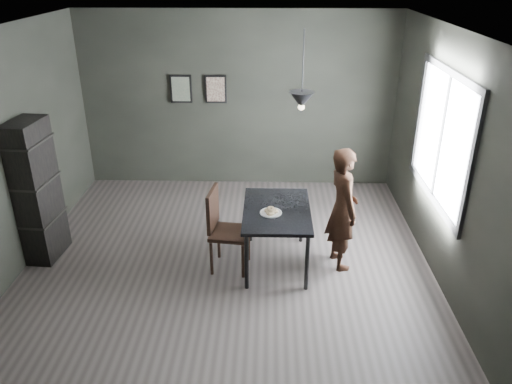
{
  "coord_description": "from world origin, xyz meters",
  "views": [
    {
      "loc": [
        0.5,
        -5.3,
        3.44
      ],
      "look_at": [
        0.35,
        0.05,
        0.95
      ],
      "focal_mm": 35.0,
      "sensor_mm": 36.0,
      "label": 1
    }
  ],
  "objects_px": {
    "woman": "(343,209)",
    "wood_chair": "(222,224)",
    "shelf_unit": "(37,192)",
    "cafe_table": "(277,215)",
    "pendant_lamp": "(302,100)",
    "white_plate": "(271,213)"
  },
  "relations": [
    {
      "from": "woman",
      "to": "wood_chair",
      "type": "bearing_deg",
      "value": 80.53
    },
    {
      "from": "woman",
      "to": "wood_chair",
      "type": "xyz_separation_m",
      "value": [
        -1.43,
        -0.11,
        -0.18
      ]
    },
    {
      "from": "pendant_lamp",
      "to": "shelf_unit",
      "type": "bearing_deg",
      "value": 179.66
    },
    {
      "from": "shelf_unit",
      "to": "pendant_lamp",
      "type": "distance_m",
      "value": 3.38
    },
    {
      "from": "white_plate",
      "to": "shelf_unit",
      "type": "distance_m",
      "value": 2.86
    },
    {
      "from": "cafe_table",
      "to": "shelf_unit",
      "type": "relative_size",
      "value": 0.67
    },
    {
      "from": "wood_chair",
      "to": "shelf_unit",
      "type": "relative_size",
      "value": 0.58
    },
    {
      "from": "cafe_table",
      "to": "shelf_unit",
      "type": "bearing_deg",
      "value": 177.67
    },
    {
      "from": "shelf_unit",
      "to": "pendant_lamp",
      "type": "xyz_separation_m",
      "value": [
        3.17,
        -0.02,
        1.16
      ]
    },
    {
      "from": "woman",
      "to": "wood_chair",
      "type": "relative_size",
      "value": 1.48
    },
    {
      "from": "cafe_table",
      "to": "pendant_lamp",
      "type": "bearing_deg",
      "value": 21.8
    },
    {
      "from": "woman",
      "to": "white_plate",
      "type": "bearing_deg",
      "value": 84.92
    },
    {
      "from": "woman",
      "to": "cafe_table",
      "type": "bearing_deg",
      "value": 77.04
    },
    {
      "from": "wood_chair",
      "to": "pendant_lamp",
      "type": "bearing_deg",
      "value": 20.01
    },
    {
      "from": "shelf_unit",
      "to": "white_plate",
      "type": "bearing_deg",
      "value": -0.32
    },
    {
      "from": "cafe_table",
      "to": "pendant_lamp",
      "type": "relative_size",
      "value": 1.39
    },
    {
      "from": "cafe_table",
      "to": "woman",
      "type": "relative_size",
      "value": 0.79
    },
    {
      "from": "white_plate",
      "to": "pendant_lamp",
      "type": "height_order",
      "value": "pendant_lamp"
    },
    {
      "from": "white_plate",
      "to": "shelf_unit",
      "type": "bearing_deg",
      "value": 175.23
    },
    {
      "from": "cafe_table",
      "to": "pendant_lamp",
      "type": "height_order",
      "value": "pendant_lamp"
    },
    {
      "from": "wood_chair",
      "to": "pendant_lamp",
      "type": "relative_size",
      "value": 1.19
    },
    {
      "from": "shelf_unit",
      "to": "cafe_table",
      "type": "bearing_deg",
      "value": 2.12
    }
  ]
}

